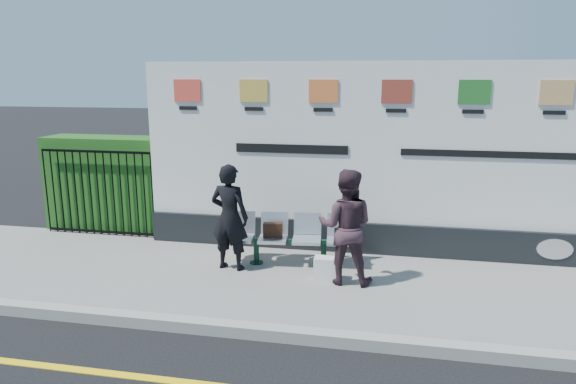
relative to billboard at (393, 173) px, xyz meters
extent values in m
cube|color=slate|center=(-0.50, -1.35, -1.36)|extent=(14.00, 3.00, 0.12)
cube|color=gray|center=(-0.50, -2.85, -1.35)|extent=(14.00, 0.18, 0.14)
cube|color=black|center=(0.00, 0.00, -1.05)|extent=(8.00, 0.30, 0.50)
cube|color=silver|center=(0.00, 0.00, 0.45)|extent=(8.00, 0.14, 2.50)
cube|color=#1F5319|center=(-5.08, 0.45, -0.45)|extent=(2.35, 0.70, 1.70)
imported|color=black|center=(-2.30, -1.15, -0.52)|extent=(0.62, 0.45, 1.56)
imported|color=#36232B|center=(-0.61, -1.32, -0.51)|extent=(0.78, 0.62, 1.58)
cube|color=black|center=(-1.73, -0.84, -0.77)|extent=(0.30, 0.16, 0.22)
cube|color=silver|center=(-0.87, -1.32, -1.14)|extent=(0.33, 0.20, 0.33)
camera|label=1|loc=(-0.10, -8.00, 1.48)|focal=32.00mm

